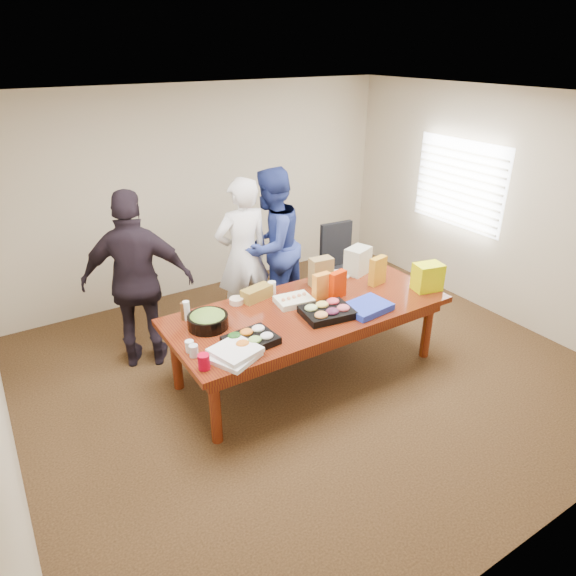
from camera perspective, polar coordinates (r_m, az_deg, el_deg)
floor at (r=5.45m, az=2.16°, el=-9.30°), size 5.50×5.00×0.02m
ceiling at (r=4.48m, az=2.77°, el=20.48°), size 5.50×5.00×0.02m
wall_back at (r=6.90m, az=-9.61°, el=10.55°), size 5.50×0.04×2.70m
wall_front at (r=3.32m, az=28.08°, el=-10.00°), size 5.50×0.04×2.70m
wall_right at (r=6.68m, az=22.48°, el=8.46°), size 0.04×5.00×2.70m
window_panel at (r=6.97m, az=18.59°, el=11.01°), size 0.03×1.40×1.10m
window_blinds at (r=6.94m, az=18.38°, el=10.98°), size 0.04×1.36×1.00m
conference_table at (r=5.24m, az=2.23°, el=-5.85°), size 2.80×1.20×0.75m
office_chair at (r=6.51m, az=6.37°, el=2.06°), size 0.58×0.58×1.04m
person_center at (r=5.88m, az=-5.06°, el=3.61°), size 0.68×0.46×1.83m
person_right at (r=6.10m, az=-1.89°, el=4.74°), size 1.13×1.04×1.87m
person_left at (r=5.35m, az=-16.47°, el=0.68°), size 1.20×0.90×1.90m
veggie_tray at (r=4.47m, az=-4.20°, el=-5.86°), size 0.45×0.37×0.07m
fruit_tray at (r=4.91m, az=4.39°, el=-2.74°), size 0.52×0.43×0.07m
sheet_cake at (r=5.12m, az=0.66°, el=-1.42°), size 0.39×0.31×0.06m
salad_bowl at (r=4.75m, az=-8.96°, el=-3.70°), size 0.47×0.47×0.12m
chip_bag_blue at (r=5.05m, az=8.84°, el=-2.13°), size 0.47×0.37×0.07m
chip_bag_red at (r=5.22m, az=5.55°, el=0.38°), size 0.21×0.11×0.28m
chip_bag_yellow at (r=5.57m, az=10.01°, el=1.92°), size 0.22×0.12×0.31m
chip_bag_orange at (r=5.17m, az=3.78°, el=0.16°), size 0.18×0.08×0.28m
mayo_jar at (r=5.31m, az=-1.83°, el=0.03°), size 0.11×0.11×0.13m
mustard_bottle at (r=5.52m, az=2.79°, el=1.37°), size 0.07×0.07×0.19m
dressing_bottle at (r=4.90m, az=-11.62°, el=-2.56°), size 0.06×0.06×0.18m
ranch_bottle at (r=4.89m, az=-11.29°, el=-2.49°), size 0.07×0.07×0.19m
banana_bunch at (r=5.48m, az=4.67°, el=0.49°), size 0.27×0.19×0.08m
bread_loaf at (r=5.20m, az=-3.52°, el=-0.59°), size 0.35×0.21×0.13m
kraft_bag at (r=5.46m, az=3.72°, el=1.82°), size 0.25×0.16×0.32m
red_cup at (r=4.18m, az=-9.41°, el=-8.15°), size 0.10×0.10×0.13m
clear_cup_a at (r=4.35m, az=-10.52°, el=-6.93°), size 0.09×0.09×0.11m
clear_cup_b at (r=4.42m, az=-10.96°, el=-6.43°), size 0.08×0.08×0.10m
pizza_box_lower at (r=4.29m, az=-6.08°, el=-7.63°), size 0.47×0.47×0.04m
pizza_box_upper at (r=4.29m, az=-5.93°, el=-6.96°), size 0.44×0.44×0.04m
plate_a at (r=5.78m, az=5.68°, el=1.50°), size 0.34×0.34×0.02m
plate_b at (r=5.65m, az=4.36°, el=0.94°), size 0.28×0.28×0.01m
dip_bowl_a at (r=5.47m, az=5.19°, el=0.30°), size 0.14×0.14×0.05m
dip_bowl_b at (r=5.15m, az=-5.79°, el=-1.44°), size 0.15×0.15×0.06m
grocery_bag_white at (r=5.81m, az=7.82°, el=3.06°), size 0.33×0.28×0.30m
grocery_bag_yellow at (r=5.56m, az=15.38°, el=1.21°), size 0.33×0.26×0.29m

